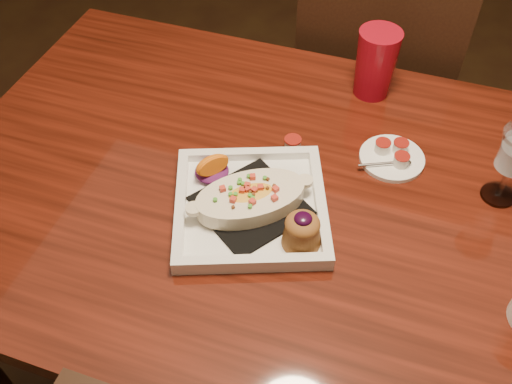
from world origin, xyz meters
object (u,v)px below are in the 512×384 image
(table, at_px, (320,233))
(saucer, at_px, (392,156))
(chair_far, at_px, (371,98))
(plate, at_px, (255,205))
(red_tumbler, at_px, (376,63))

(table, xyz_separation_m, saucer, (0.10, 0.15, 0.11))
(chair_far, distance_m, plate, 0.76)
(plate, distance_m, saucer, 0.30)
(chair_far, relative_size, saucer, 7.27)
(table, distance_m, chair_far, 0.65)
(chair_far, height_order, plate, chair_far)
(plate, xyz_separation_m, saucer, (0.21, 0.22, -0.02))
(plate, relative_size, red_tumbler, 2.30)
(table, height_order, red_tumbler, red_tumbler)
(table, height_order, plate, plate)
(table, distance_m, red_tumbler, 0.39)
(plate, bearing_deg, saucer, 25.22)
(saucer, relative_size, red_tumbler, 0.84)
(plate, height_order, saucer, plate)
(plate, relative_size, saucer, 2.72)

